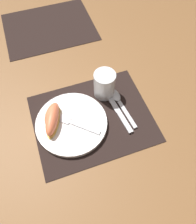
# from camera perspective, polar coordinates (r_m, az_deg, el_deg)

# --- Properties ---
(ground_plane) EXTENTS (3.00, 3.00, 0.00)m
(ground_plane) POSITION_cam_1_polar(r_m,az_deg,el_deg) (0.78, -1.45, -1.71)
(ground_plane) COLOR brown
(placemat) EXTENTS (0.41, 0.33, 0.00)m
(placemat) POSITION_cam_1_polar(r_m,az_deg,el_deg) (0.78, -1.45, -1.63)
(placemat) COLOR black
(placemat) RESTS_ON ground_plane
(placemat_far) EXTENTS (0.41, 0.33, 0.00)m
(placemat_far) POSITION_cam_1_polar(r_m,az_deg,el_deg) (1.13, -12.65, 20.92)
(placemat_far) COLOR black
(placemat_far) RESTS_ON ground_plane
(plate) EXTENTS (0.25, 0.25, 0.02)m
(plate) POSITION_cam_1_polar(r_m,az_deg,el_deg) (0.76, -6.90, -2.95)
(plate) COLOR white
(plate) RESTS_ON placemat
(juice_glass) EXTENTS (0.08, 0.08, 0.10)m
(juice_glass) POSITION_cam_1_polar(r_m,az_deg,el_deg) (0.80, 1.68, 6.95)
(juice_glass) COLOR silver
(juice_glass) RESTS_ON placemat
(knife) EXTENTS (0.04, 0.23, 0.01)m
(knife) POSITION_cam_1_polar(r_m,az_deg,el_deg) (0.79, 4.82, 0.94)
(knife) COLOR silver
(knife) RESTS_ON placemat
(spoon) EXTENTS (0.04, 0.19, 0.01)m
(spoon) POSITION_cam_1_polar(r_m,az_deg,el_deg) (0.81, 5.27, 3.20)
(spoon) COLOR silver
(spoon) RESTS_ON placemat
(fork) EXTENTS (0.15, 0.14, 0.00)m
(fork) POSITION_cam_1_polar(r_m,az_deg,el_deg) (0.75, -6.90, -2.68)
(fork) COLOR silver
(fork) RESTS_ON plate
(citrus_wedge_0) EXTENTS (0.09, 0.10, 0.04)m
(citrus_wedge_0) POSITION_cam_1_polar(r_m,az_deg,el_deg) (0.76, -11.90, -0.71)
(citrus_wedge_0) COLOR #F7C656
(citrus_wedge_0) RESTS_ON plate
(citrus_wedge_1) EXTENTS (0.09, 0.13, 0.05)m
(citrus_wedge_1) POSITION_cam_1_polar(r_m,az_deg,el_deg) (0.74, -11.83, -2.06)
(citrus_wedge_1) COLOR #F7C656
(citrus_wedge_1) RESTS_ON plate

